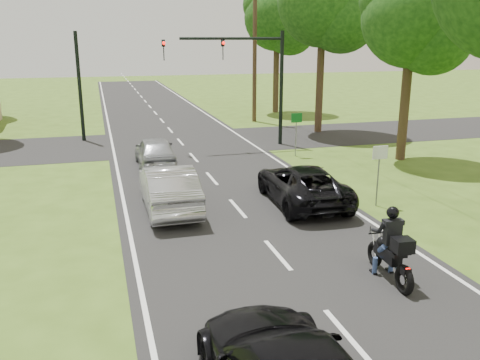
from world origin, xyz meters
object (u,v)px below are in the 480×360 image
object	(u,v)px
dark_suv	(302,184)
sign_white	(380,161)
motorcycle_rider	(392,252)
utility_pole_far	(255,46)
silver_suv	(155,152)
traffic_signal	(248,68)
sign_green	(296,124)
silver_sedan	(168,188)

from	to	relation	value
dark_suv	sign_white	world-z (taller)	sign_white
motorcycle_rider	sign_white	world-z (taller)	sign_white
motorcycle_rider	utility_pole_far	bearing A→B (deg)	84.35
utility_pole_far	dark_suv	bearing A→B (deg)	-102.12
dark_suv	silver_suv	xyz separation A→B (m)	(-4.33, 6.64, 0.02)
traffic_signal	sign_white	xyz separation A→B (m)	(1.36, -11.02, -2.54)
dark_suv	traffic_signal	world-z (taller)	traffic_signal
silver_suv	sign_white	size ratio (longest dim) A/B	1.92
motorcycle_rider	dark_suv	bearing A→B (deg)	91.73
motorcycle_rider	sign_green	distance (m)	13.40
silver_sedan	sign_white	size ratio (longest dim) A/B	2.17
motorcycle_rider	sign_white	xyz separation A→B (m)	(2.61, 5.07, 0.87)
motorcycle_rider	utility_pole_far	size ratio (longest dim) A/B	0.22
traffic_signal	sign_green	xyz separation A→B (m)	(1.56, -3.02, -2.54)
silver_suv	silver_sedan	bearing A→B (deg)	88.26
traffic_signal	utility_pole_far	distance (m)	8.55
silver_suv	sign_green	xyz separation A→B (m)	(6.90, 0.34, 0.89)
traffic_signal	utility_pole_far	size ratio (longest dim) A/B	0.64
sign_white	silver_suv	bearing A→B (deg)	131.15
utility_pole_far	silver_sedan	bearing A→B (deg)	-115.84
traffic_signal	utility_pole_far	bearing A→B (deg)	70.32
silver_sedan	silver_suv	bearing A→B (deg)	-92.40
motorcycle_rider	traffic_signal	distance (m)	16.49
dark_suv	sign_green	distance (m)	7.49
silver_suv	sign_green	world-z (taller)	sign_green
silver_suv	utility_pole_far	distance (m)	14.67
motorcycle_rider	dark_suv	world-z (taller)	motorcycle_rider
motorcycle_rider	silver_sedan	world-z (taller)	motorcycle_rider
dark_suv	silver_sedan	world-z (taller)	silver_sedan
utility_pole_far	sign_green	size ratio (longest dim) A/B	4.71
motorcycle_rider	utility_pole_far	world-z (taller)	utility_pole_far
dark_suv	sign_white	bearing A→B (deg)	159.17
motorcycle_rider	sign_green	world-z (taller)	sign_green
sign_white	sign_green	world-z (taller)	same
dark_suv	sign_white	distance (m)	2.73
silver_sedan	sign_white	xyz separation A→B (m)	(6.96, -1.56, 0.83)
motorcycle_rider	silver_sedan	xyz separation A→B (m)	(-4.35, 6.63, 0.04)
motorcycle_rider	dark_suv	distance (m)	6.10
silver_suv	utility_pole_far	xyz separation A→B (m)	(8.20, 11.36, 4.38)
sign_green	utility_pole_far	bearing A→B (deg)	83.27
utility_pole_far	sign_green	xyz separation A→B (m)	(-1.30, -11.02, -3.49)
silver_suv	utility_pole_far	size ratio (longest dim) A/B	0.41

